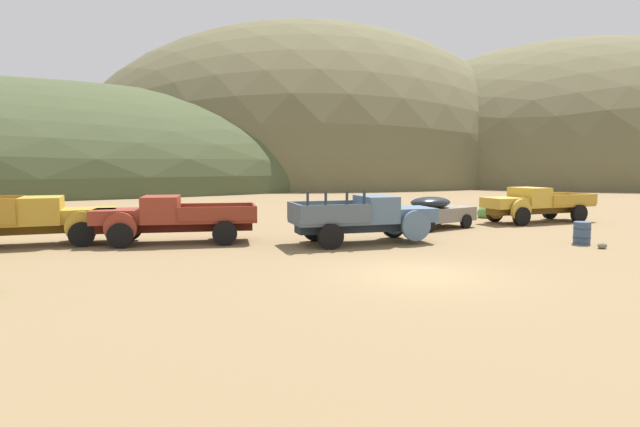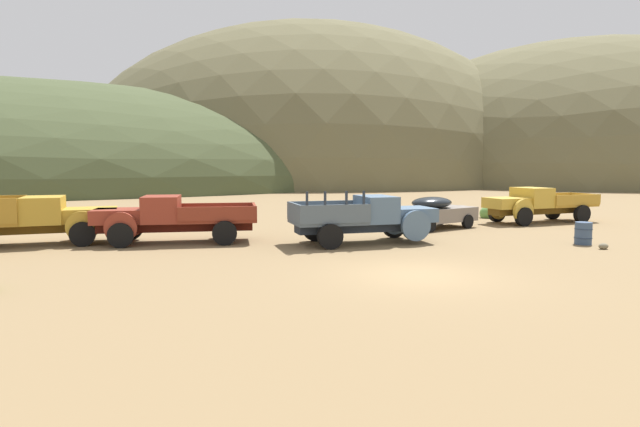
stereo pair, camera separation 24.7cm
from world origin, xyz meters
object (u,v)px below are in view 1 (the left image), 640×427
truck_mustard (38,219)px  car_primer_gray (436,212)px  truck_faded_yellow (530,204)px  truck_chalk_blue (372,218)px  truck_rust_red (164,218)px  oil_drum_foreground (582,233)px

truck_mustard → car_primer_gray: (17.46, -1.62, -0.21)m
car_primer_gray → truck_faded_yellow: size_ratio=0.74×
truck_mustard → truck_chalk_blue: bearing=-17.8°
truck_rust_red → truck_faded_yellow: (19.04, -0.14, -0.00)m
truck_mustard → truck_chalk_blue: truck_chalk_blue is taller
truck_rust_red → oil_drum_foreground: 16.65m
truck_chalk_blue → car_primer_gray: (5.14, 2.91, -0.20)m
truck_mustard → car_primer_gray: size_ratio=1.38×
truck_rust_red → truck_chalk_blue: (7.74, -3.14, 0.02)m
truck_mustard → truck_rust_red: truck_mustard is taller
truck_rust_red → truck_chalk_blue: size_ratio=1.11×
truck_chalk_blue → truck_mustard: bearing=166.1°
car_primer_gray → truck_mustard: bearing=161.7°
truck_mustard → car_primer_gray: bearing=-2.9°
car_primer_gray → oil_drum_foreground: (2.34, -6.49, -0.37)m
car_primer_gray → truck_rust_red: bearing=166.0°
truck_chalk_blue → truck_faded_yellow: bearing=21.2°
truck_rust_red → car_primer_gray: 12.88m
truck_rust_red → oil_drum_foreground: bearing=168.7°
car_primer_gray → truck_chalk_blue: bearing=-163.5°
truck_mustard → oil_drum_foreground: size_ratio=7.55×
car_primer_gray → oil_drum_foreground: size_ratio=5.46×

